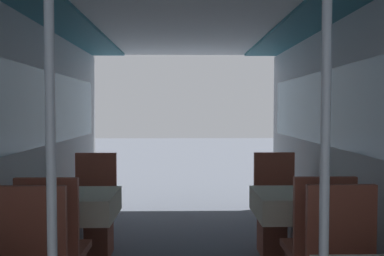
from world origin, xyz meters
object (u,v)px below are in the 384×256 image
at_px(support_pole_left_0, 52,196).
at_px(chair_right_far_1, 277,223).
at_px(support_pole_right_0, 324,195).
at_px(dining_table_left_1, 77,208).
at_px(dining_table_right_1, 294,207).
at_px(chair_left_far_1, 93,224).

xyz_separation_m(support_pole_left_0, chair_right_far_1, (1.44, 2.47, -0.78)).
bearing_deg(support_pole_right_0, chair_right_far_1, 81.64).
xyz_separation_m(dining_table_left_1, dining_table_right_1, (1.81, 0.00, 0.00)).
relative_size(dining_table_right_1, chair_right_far_1, 0.74).
bearing_deg(chair_left_far_1, support_pole_left_0, 98.36).
distance_m(support_pole_left_0, dining_table_left_1, 1.94).
relative_size(dining_table_left_1, support_pole_right_0, 0.34).
distance_m(dining_table_left_1, support_pole_right_0, 2.39).
xyz_separation_m(support_pole_right_0, dining_table_right_1, (0.36, 1.85, -0.47)).
height_order(chair_left_far_1, chair_right_far_1, same).
bearing_deg(support_pole_right_0, dining_table_right_1, 78.90).
distance_m(chair_left_far_1, chair_right_far_1, 1.81).
bearing_deg(chair_left_far_1, support_pole_right_0, 120.32).
bearing_deg(dining_table_left_1, dining_table_right_1, 0.00).
distance_m(support_pole_right_0, dining_table_right_1, 1.94).
height_order(chair_left_far_1, dining_table_right_1, chair_left_far_1).
bearing_deg(dining_table_left_1, support_pole_right_0, -52.01).
relative_size(support_pole_left_0, dining_table_left_1, 2.96).
relative_size(support_pole_right_0, dining_table_right_1, 2.96).
bearing_deg(support_pole_left_0, chair_left_far_1, 98.36).
bearing_deg(dining_table_left_1, chair_right_far_1, 18.94).
height_order(support_pole_left_0, support_pole_right_0, same).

